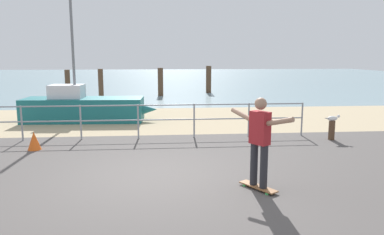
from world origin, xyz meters
name	(u,v)px	position (x,y,z in m)	size (l,w,h in m)	color
ground_plane	(152,195)	(0.00, -1.00, 0.00)	(24.00, 10.00, 0.04)	#514C49
beach_strip	(156,120)	(0.00, 7.00, 0.00)	(24.00, 6.00, 0.04)	tan
sea_surface	(158,78)	(0.00, 35.00, 0.00)	(72.00, 50.00, 0.04)	#75939E
railing_fence	(80,117)	(-2.17, 3.60, 0.70)	(13.45, 0.05, 1.05)	gray
sailboat	(88,108)	(-2.54, 6.78, 0.52)	(5.00, 1.61, 4.89)	#19666B
skateboard	(258,187)	(1.96, -0.93, 0.07)	(0.60, 0.78, 0.08)	brown
skateboarder	(260,137)	(1.96, -0.93, 1.02)	(0.86, 1.26, 1.65)	#26262B
bollard_short	(332,131)	(5.19, 2.94, 0.29)	(0.18, 0.18, 0.59)	#513826
seagull	(333,118)	(5.20, 2.94, 0.66)	(0.49, 0.17, 0.18)	white
groyne_post_0	(68,81)	(-6.18, 18.94, 0.75)	(0.35, 0.35, 1.51)	#513826
groyne_post_1	(101,86)	(-2.98, 12.87, 0.88)	(0.27, 0.27, 1.77)	#513826
groyne_post_2	(160,82)	(0.21, 15.49, 0.87)	(0.33, 0.33, 1.73)	#513826
groyne_post_3	(209,79)	(3.40, 17.17, 0.90)	(0.35, 0.35, 1.80)	#513826
traffic_cone	(34,141)	(-3.15, 2.47, 0.25)	(0.36, 0.36, 0.50)	#E55919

